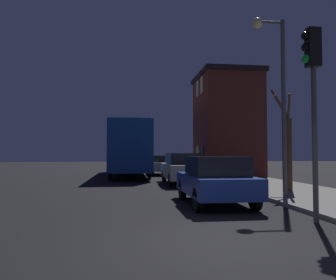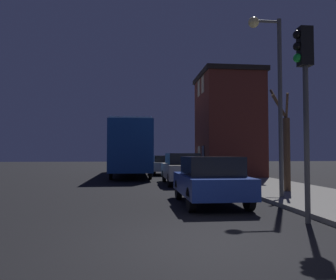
{
  "view_description": "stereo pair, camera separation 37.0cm",
  "coord_description": "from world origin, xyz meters",
  "views": [
    {
      "loc": [
        -1.57,
        -5.47,
        1.56
      ],
      "look_at": [
        0.65,
        12.17,
        2.31
      ],
      "focal_mm": 35.0,
      "sensor_mm": 36.0,
      "label": 1
    },
    {
      "loc": [
        -1.2,
        -5.51,
        1.56
      ],
      "look_at": [
        0.65,
        12.17,
        2.31
      ],
      "focal_mm": 35.0,
      "sensor_mm": 36.0,
      "label": 2
    }
  ],
  "objects": [
    {
      "name": "ground_plane",
      "position": [
        0.0,
        0.0,
        0.0
      ],
      "size": [
        120.0,
        120.0,
        0.0
      ],
      "primitive_type": "plane",
      "color": "black"
    },
    {
      "name": "brick_building",
      "position": [
        5.07,
        15.73,
        3.55
      ],
      "size": [
        3.9,
        4.79,
        6.81
      ],
      "color": "brown",
      "rests_on": "sidewalk"
    },
    {
      "name": "streetlamp",
      "position": [
        3.44,
        4.99,
        4.04
      ],
      "size": [
        1.15,
        0.36,
        6.05
      ],
      "color": "#4C4C4C",
      "rests_on": "sidewalk"
    },
    {
      "name": "traffic_light",
      "position": [
        2.66,
        1.52,
        3.2
      ],
      "size": [
        0.43,
        0.24,
        4.47
      ],
      "color": "#4C4C4C",
      "rests_on": "ground"
    },
    {
      "name": "bare_tree",
      "position": [
        4.66,
        6.62,
        1.89
      ],
      "size": [
        0.77,
        1.6,
        4.14
      ],
      "color": "#473323",
      "rests_on": "sidewalk"
    },
    {
      "name": "bus",
      "position": [
        -1.37,
        18.5,
        2.17
      ],
      "size": [
        2.58,
        11.95,
        3.65
      ],
      "color": "#194793",
      "rests_on": "ground"
    },
    {
      "name": "car_near_lane",
      "position": [
        1.13,
        4.38,
        0.77
      ],
      "size": [
        1.78,
        3.81,
        1.47
      ],
      "color": "navy",
      "rests_on": "ground"
    },
    {
      "name": "car_mid_lane",
      "position": [
        1.25,
        11.13,
        0.82
      ],
      "size": [
        1.71,
        4.38,
        1.58
      ],
      "color": "beige",
      "rests_on": "ground"
    },
    {
      "name": "car_far_lane",
      "position": [
        1.11,
        18.78,
        0.76
      ],
      "size": [
        1.9,
        3.92,
        1.43
      ],
      "color": "#B7BABF",
      "rests_on": "ground"
    }
  ]
}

